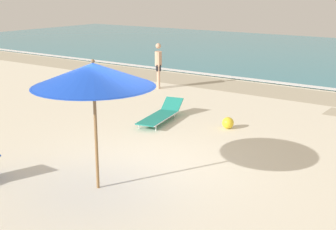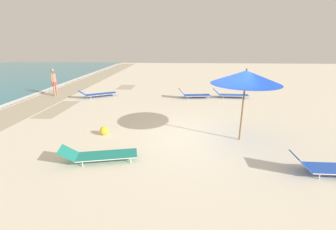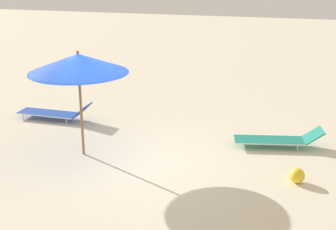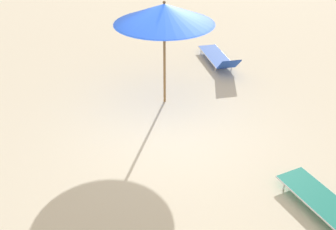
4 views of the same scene
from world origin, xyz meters
name	(u,v)px [view 4 (image 4 of 4)]	position (x,y,z in m)	size (l,w,h in m)	color
ground_plane	(172,127)	(0.00, 0.01, -0.08)	(60.00, 60.00, 0.16)	beige
beach_umbrella	(164,14)	(-0.08, -1.07, 2.26)	(2.34, 2.34, 2.55)	olive
sun_lounger_near_water_left	(335,210)	(-1.86, 3.48, 0.21)	(1.04, 2.28, 0.50)	#1E8475
sun_lounger_mid_beach_solo	(218,58)	(-2.24, -3.02, 0.21)	(0.66, 2.27, 0.56)	blue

